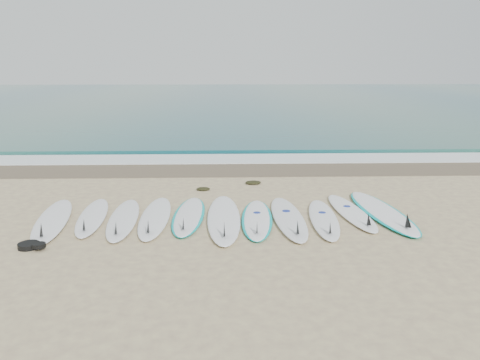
{
  "coord_description": "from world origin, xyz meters",
  "views": [
    {
      "loc": [
        0.05,
        -8.24,
        2.76
      ],
      "look_at": [
        0.35,
        1.32,
        0.4
      ],
      "focal_mm": 35.0,
      "sensor_mm": 36.0,
      "label": 1
    }
  ],
  "objects_px": {
    "leash_coil": "(31,245)",
    "surfboard_0": "(52,220)",
    "surfboard_10": "(383,212)",
    "surfboard_5": "(224,218)"
  },
  "relations": [
    {
      "from": "leash_coil",
      "to": "surfboard_0",
      "type": "bearing_deg",
      "value": 94.62
    },
    {
      "from": "surfboard_0",
      "to": "surfboard_10",
      "type": "distance_m",
      "value": 6.09
    },
    {
      "from": "surfboard_5",
      "to": "leash_coil",
      "type": "height_order",
      "value": "surfboard_5"
    },
    {
      "from": "surfboard_0",
      "to": "leash_coil",
      "type": "distance_m",
      "value": 1.18
    },
    {
      "from": "surfboard_10",
      "to": "leash_coil",
      "type": "height_order",
      "value": "surfboard_10"
    },
    {
      "from": "surfboard_0",
      "to": "surfboard_5",
      "type": "height_order",
      "value": "surfboard_5"
    },
    {
      "from": "surfboard_10",
      "to": "leash_coil",
      "type": "xyz_separation_m",
      "value": [
        -5.99,
        -1.5,
        -0.0
      ]
    },
    {
      "from": "surfboard_5",
      "to": "surfboard_10",
      "type": "xyz_separation_m",
      "value": [
        3.01,
        0.32,
        -0.01
      ]
    },
    {
      "from": "surfboard_5",
      "to": "surfboard_10",
      "type": "height_order",
      "value": "surfboard_5"
    },
    {
      "from": "surfboard_5",
      "to": "leash_coil",
      "type": "distance_m",
      "value": 3.2
    }
  ]
}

